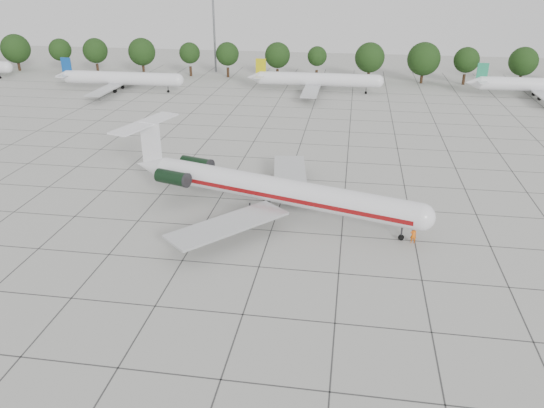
% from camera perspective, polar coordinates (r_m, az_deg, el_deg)
% --- Properties ---
extents(ground, '(260.00, 260.00, 0.00)m').
position_cam_1_polar(ground, '(60.60, -0.09, -2.88)').
color(ground, '#ACACA4').
rests_on(ground, ground).
extents(apron_joints, '(170.00, 170.00, 0.02)m').
position_cam_1_polar(apron_joints, '(74.09, 1.71, 2.44)').
color(apron_joints, '#383838').
rests_on(apron_joints, ground).
extents(main_airliner, '(38.68, 29.66, 9.24)m').
position_cam_1_polar(main_airliner, '(63.83, -0.96, 1.84)').
color(main_airliner, silver).
rests_on(main_airliner, ground).
extents(ground_crew, '(0.73, 0.51, 1.90)m').
position_cam_1_polar(ground_crew, '(59.61, 14.96, -3.26)').
color(ground_crew, orange).
rests_on(ground_crew, ground).
extents(bg_airliner_b, '(28.24, 27.20, 7.40)m').
position_cam_1_polar(bg_airliner_b, '(132.55, -15.95, 12.85)').
color(bg_airliner_b, silver).
rests_on(bg_airliner_b, ground).
extents(bg_airliner_c, '(28.24, 27.20, 7.40)m').
position_cam_1_polar(bg_airliner_c, '(126.78, 4.87, 13.17)').
color(bg_airliner_c, silver).
rests_on(bg_airliner_c, ground).
extents(bg_airliner_d, '(28.24, 27.20, 7.40)m').
position_cam_1_polar(bg_airliner_d, '(134.81, 27.10, 11.31)').
color(bg_airliner_d, silver).
rests_on(bg_airliner_d, ground).
extents(tree_line, '(249.86, 8.44, 10.22)m').
position_cam_1_polar(tree_line, '(141.24, 0.60, 15.71)').
color(tree_line, '#332114').
rests_on(tree_line, ground).
extents(floodlight_mast, '(1.60, 1.60, 25.45)m').
position_cam_1_polar(floodlight_mast, '(150.68, -6.30, 19.32)').
color(floodlight_mast, slate).
rests_on(floodlight_mast, ground).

